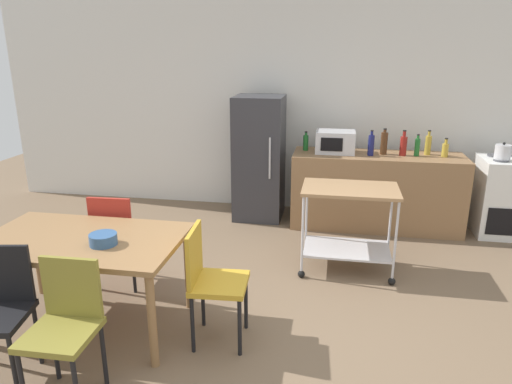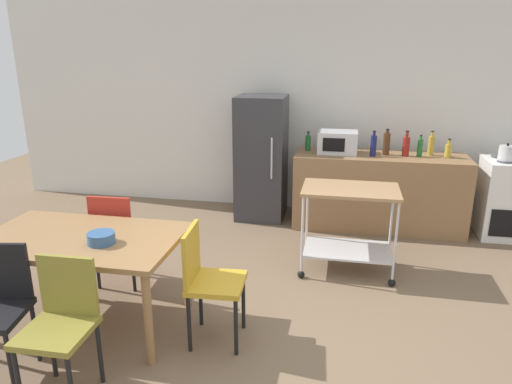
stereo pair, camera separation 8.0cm
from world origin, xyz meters
name	(u,v)px [view 1 (the left image)]	position (x,y,z in m)	size (l,w,h in m)	color
ground_plane	(271,343)	(0.00, 0.00, 0.00)	(12.00, 12.00, 0.00)	brown
back_wall	(307,100)	(0.00, 3.20, 1.45)	(8.40, 0.12, 2.90)	silver
kitchen_counter	(376,191)	(0.90, 2.60, 0.45)	(2.00, 0.64, 0.90)	olive
dining_table	(83,247)	(-1.45, 0.00, 0.67)	(1.50, 0.90, 0.75)	olive
chair_olive	(65,321)	(-1.17, -0.73, 0.52)	(0.41, 0.41, 0.89)	olive
chair_mustard	(211,277)	(-0.45, -0.02, 0.52)	(0.42, 0.42, 0.89)	gold
chair_red	(117,234)	(-1.49, 0.64, 0.52)	(0.42, 0.42, 0.89)	#B72D23
stove_oven	(504,197)	(2.35, 2.62, 0.45)	(0.60, 0.61, 0.92)	white
refrigerator	(259,158)	(-0.55, 2.70, 0.78)	(0.60, 0.63, 1.55)	#333338
kitchen_cart	(349,215)	(0.56, 1.34, 0.57)	(0.91, 0.57, 0.85)	#A37A51
bottle_hot_sauce	(306,142)	(0.03, 2.69, 1.00)	(0.06, 0.06, 0.23)	#1E6628
microwave	(335,142)	(0.39, 2.63, 1.03)	(0.46, 0.35, 0.26)	silver
bottle_soy_sauce	(371,145)	(0.80, 2.54, 1.03)	(0.07, 0.07, 0.30)	navy
bottle_vinegar	(384,143)	(0.95, 2.63, 1.04)	(0.08, 0.08, 0.31)	#4C2D19
bottle_sesame_oil	(403,145)	(1.17, 2.60, 1.02)	(0.08, 0.08, 0.30)	maroon
bottle_olive_oil	(417,147)	(1.33, 2.61, 1.01)	(0.06, 0.06, 0.25)	#1E6628
bottle_sparkling_water	(428,145)	(1.46, 2.70, 1.02)	(0.07, 0.07, 0.29)	gold
bottle_wine	(445,150)	(1.64, 2.61, 0.99)	(0.07, 0.07, 0.22)	gold
fruit_bowl	(103,239)	(-1.22, -0.09, 0.79)	(0.20, 0.20, 0.08)	#33598C
kettle	(503,152)	(2.23, 2.52, 1.00)	(0.24, 0.17, 0.19)	silver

